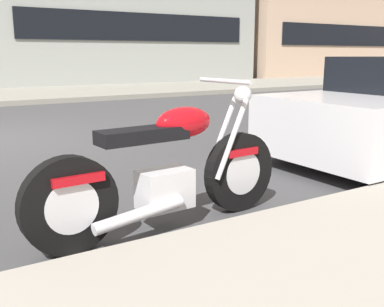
{
  "coord_description": "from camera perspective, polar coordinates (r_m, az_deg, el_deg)",
  "views": [
    {
      "loc": [
        -0.83,
        -7.53,
        1.33
      ],
      "look_at": [
        1.0,
        -4.6,
        0.57
      ],
      "focal_mm": 42.3,
      "sensor_mm": 36.0,
      "label": 1
    }
  ],
  "objects": [
    {
      "name": "parked_motorcycle",
      "position": [
        3.45,
        -3.15,
        -2.51
      ],
      "size": [
        2.19,
        0.62,
        1.14
      ],
      "rotation": [
        0.0,
        0.0,
        0.06
      ],
      "color": "black",
      "rests_on": "ground"
    },
    {
      "name": "sidewalk_far_curb",
      "position": [
        19.72,
        8.77,
        8.67
      ],
      "size": [
        120.0,
        5.0,
        0.14
      ],
      "primitive_type": "cube",
      "color": "gray",
      "rests_on": "ground"
    },
    {
      "name": "parking_stall_stripe",
      "position": [
        3.6,
        -16.62,
        -9.73
      ],
      "size": [
        0.12,
        2.2,
        0.01
      ],
      "primitive_type": "cube",
      "color": "silver",
      "rests_on": "ground"
    }
  ]
}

